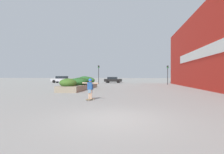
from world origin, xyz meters
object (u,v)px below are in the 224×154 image
object	(u,v)px
skateboarder	(90,87)
skateboard	(90,99)
traffic_light_right	(168,72)
traffic_light_left	(99,71)
car_leftmost	(61,79)
car_center_left	(113,80)

from	to	relation	value
skateboarder	skateboard	bearing A→B (deg)	-159.29
skateboard	traffic_light_right	world-z (taller)	traffic_light_right
traffic_light_right	skateboard	bearing A→B (deg)	-111.80
traffic_light_left	skateboarder	bearing A→B (deg)	-79.66
skateboard	car_leftmost	distance (m)	31.25
car_center_left	traffic_light_right	world-z (taller)	traffic_light_right
skateboard	traffic_light_left	world-z (taller)	traffic_light_left
skateboard	skateboarder	size ratio (longest dim) A/B	0.58
car_leftmost	skateboarder	bearing A→B (deg)	-153.26
car_center_left	traffic_light_left	size ratio (longest dim) A/B	1.10
skateboard	car_center_left	size ratio (longest dim) A/B	0.19
skateboard	traffic_light_right	distance (m)	24.01
car_center_left	traffic_light_right	xyz separation A→B (m)	(10.97, -6.94, 1.66)
car_leftmost	traffic_light_left	world-z (taller)	traffic_light_left
car_leftmost	car_center_left	xyz separation A→B (m)	(11.97, 1.22, -0.10)
skateboarder	traffic_light_left	xyz separation A→B (m)	(-4.14, 22.70, 1.60)
skateboarder	traffic_light_right	distance (m)	23.94
traffic_light_left	traffic_light_right	world-z (taller)	traffic_light_left
skateboard	skateboarder	distance (m)	0.81
skateboarder	traffic_light_left	distance (m)	23.13
traffic_light_right	car_leftmost	bearing A→B (deg)	166.01
traffic_light_left	car_center_left	bearing A→B (deg)	72.25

